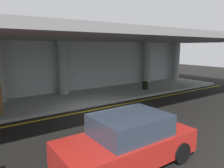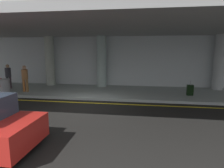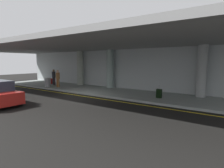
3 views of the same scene
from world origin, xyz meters
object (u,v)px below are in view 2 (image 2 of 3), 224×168
at_px(person_waiting_for_ride, 25,77).
at_px(support_column_far_left, 50,61).
at_px(support_column_center, 219,62).
at_px(suitcase_upright_primary, 190,90).
at_px(trash_bin_steel, 5,86).
at_px(traveler_with_luggage, 8,75).
at_px(support_column_left_mid, 102,62).

bearing_deg(person_waiting_for_ride, support_column_far_left, -5.01).
height_order(support_column_center, suitcase_upright_primary, support_column_center).
bearing_deg(person_waiting_for_ride, trash_bin_steel, 109.46).
bearing_deg(support_column_center, traveler_with_luggage, -172.87).
distance_m(support_column_center, trash_bin_steel, 14.01).
height_order(support_column_center, person_waiting_for_ride, support_column_center).
height_order(traveler_with_luggage, trash_bin_steel, traveler_with_luggage).
bearing_deg(person_waiting_for_ride, support_column_center, -73.84).
height_order(suitcase_upright_primary, trash_bin_steel, suitcase_upright_primary).
xyz_separation_m(support_column_left_mid, traveler_with_luggage, (-6.25, -1.78, -0.86)).
height_order(support_column_far_left, trash_bin_steel, support_column_far_left).
xyz_separation_m(support_column_far_left, support_column_center, (12.00, 0.00, 0.00)).
xyz_separation_m(support_column_center, person_waiting_for_ride, (-12.43, -2.67, -0.86)).
relative_size(traveler_with_luggage, person_waiting_for_ride, 1.00).
bearing_deg(support_column_center, support_column_left_mid, 180.00).
height_order(support_column_left_mid, person_waiting_for_ride, support_column_left_mid).
bearing_deg(support_column_center, suitcase_upright_primary, -136.32).
relative_size(person_waiting_for_ride, trash_bin_steel, 1.98).
distance_m(support_column_left_mid, traveler_with_luggage, 6.55).
xyz_separation_m(person_waiting_for_ride, trash_bin_steel, (-1.19, -0.33, -0.54)).
distance_m(traveler_with_luggage, person_waiting_for_ride, 2.02).
bearing_deg(support_column_left_mid, traveler_with_luggage, -164.08).
distance_m(support_column_far_left, traveler_with_luggage, 2.99).
distance_m(support_column_center, traveler_with_luggage, 14.38).
bearing_deg(traveler_with_luggage, suitcase_upright_primary, 75.73).
xyz_separation_m(support_column_far_left, trash_bin_steel, (-1.61, -2.99, -1.40)).
xyz_separation_m(suitcase_upright_primary, trash_bin_steel, (-11.36, -0.84, 0.11)).
height_order(support_column_far_left, traveler_with_luggage, support_column_far_left).
height_order(support_column_center, traveler_with_luggage, support_column_center).
bearing_deg(support_column_far_left, support_column_left_mid, 0.00).
height_order(support_column_center, trash_bin_steel, support_column_center).
bearing_deg(traveler_with_luggage, support_column_far_left, 115.92).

